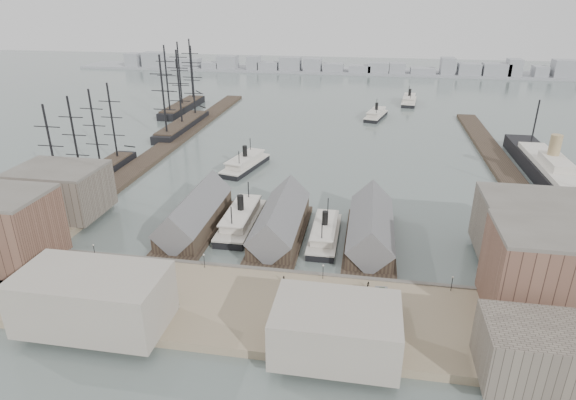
% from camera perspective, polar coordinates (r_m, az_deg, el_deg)
% --- Properties ---
extents(ground, '(900.00, 900.00, 0.00)m').
position_cam_1_polar(ground, '(127.63, -2.32, -7.76)').
color(ground, '#525F5B').
rests_on(ground, ground).
extents(quay, '(180.00, 30.00, 2.00)m').
position_cam_1_polar(quay, '(110.87, -4.52, -12.57)').
color(quay, '#857459').
rests_on(quay, ground).
extents(seawall, '(180.00, 1.20, 2.30)m').
position_cam_1_polar(seawall, '(122.70, -2.83, -8.54)').
color(seawall, '#59544C').
rests_on(seawall, ground).
extents(west_wharf, '(10.00, 220.00, 1.60)m').
position_cam_1_polar(west_wharf, '(235.29, -13.63, 6.64)').
color(west_wharf, '#2D231C').
rests_on(west_wharf, ground).
extents(east_wharf, '(10.00, 180.00, 1.60)m').
position_cam_1_polar(east_wharf, '(214.20, 24.04, 3.59)').
color(east_wharf, '#2D231C').
rests_on(east_wharf, ground).
extents(ferry_shed_west, '(14.00, 42.00, 12.60)m').
position_cam_1_polar(ferry_shed_west, '(146.60, -10.96, -1.81)').
color(ferry_shed_west, '#2D231C').
rests_on(ferry_shed_west, ground).
extents(ferry_shed_center, '(14.00, 42.00, 12.60)m').
position_cam_1_polar(ferry_shed_center, '(139.95, -0.92, -2.61)').
color(ferry_shed_center, '#2D231C').
rests_on(ferry_shed_center, ground).
extents(ferry_shed_east, '(14.00, 42.00, 12.60)m').
position_cam_1_polar(ferry_shed_east, '(137.95, 9.78, -3.38)').
color(ferry_shed_east, '#2D231C').
rests_on(ferry_shed_east, ground).
extents(warehouse_west_back, '(26.00, 20.00, 14.00)m').
position_cam_1_polar(warehouse_west_back, '(166.01, -25.33, 0.97)').
color(warehouse_west_back, '#60564C').
rests_on(warehouse_west_back, west_land).
extents(warehouse_east_front, '(30.00, 18.00, 19.00)m').
position_cam_1_polar(warehouse_east_front, '(117.14, 29.91, -7.77)').
color(warehouse_east_front, brown).
rests_on(warehouse_east_front, east_land).
extents(warehouse_east_back, '(28.00, 20.00, 15.00)m').
position_cam_1_polar(warehouse_east_back, '(141.28, 27.18, -2.94)').
color(warehouse_east_back, '#60564C').
rests_on(warehouse_east_back, east_land).
extents(street_bldg_center, '(24.00, 16.00, 10.00)m').
position_cam_1_polar(street_bldg_center, '(95.21, 5.70, -15.02)').
color(street_bldg_center, gray).
rests_on(street_bldg_center, quay).
extents(street_bldg_west, '(30.00, 16.00, 12.00)m').
position_cam_1_polar(street_bldg_west, '(108.69, -22.08, -10.80)').
color(street_bldg_west, gray).
rests_on(street_bldg_west, quay).
extents(street_bldg_east, '(18.00, 14.00, 11.00)m').
position_cam_1_polar(street_bldg_east, '(99.14, 27.10, -15.79)').
color(street_bldg_east, '#60564C').
rests_on(street_bldg_east, quay).
extents(lamp_post_far_w, '(0.44, 0.44, 3.92)m').
position_cam_1_polar(lamp_post_far_w, '(135.64, -22.03, -5.33)').
color(lamp_post_far_w, black).
rests_on(lamp_post_far_w, quay).
extents(lamp_post_near_w, '(0.44, 0.44, 3.92)m').
position_cam_1_polar(lamp_post_near_w, '(123.21, -9.93, -6.82)').
color(lamp_post_near_w, black).
rests_on(lamp_post_near_w, quay).
extents(lamp_post_near_e, '(0.44, 0.44, 3.92)m').
position_cam_1_polar(lamp_post_near_e, '(117.31, 4.18, -8.17)').
color(lamp_post_near_e, black).
rests_on(lamp_post_near_e, quay).
extents(lamp_post_far_e, '(0.44, 0.44, 3.92)m').
position_cam_1_polar(lamp_post_far_e, '(118.92, 18.90, -9.04)').
color(lamp_post_far_e, black).
rests_on(lamp_post_far_e, quay).
extents(far_shore, '(500.00, 40.00, 15.72)m').
position_cam_1_polar(far_shore, '(445.91, 6.65, 15.23)').
color(far_shore, gray).
rests_on(far_shore, ground).
extents(ferry_docked_west, '(9.15, 30.49, 10.89)m').
position_cam_1_polar(ferry_docked_west, '(147.40, -5.57, -2.22)').
color(ferry_docked_west, black).
rests_on(ferry_docked_west, ground).
extents(ferry_docked_east, '(7.96, 26.53, 9.47)m').
position_cam_1_polar(ferry_docked_east, '(139.51, 4.36, -3.88)').
color(ferry_docked_east, black).
rests_on(ferry_docked_east, ground).
extents(ferry_open_near, '(14.99, 29.90, 10.25)m').
position_cam_1_polar(ferry_open_near, '(196.25, -5.08, 4.39)').
color(ferry_open_near, black).
rests_on(ferry_open_near, ground).
extents(ferry_open_mid, '(13.95, 27.37, 9.37)m').
position_cam_1_polar(ferry_open_mid, '(282.45, 10.39, 9.95)').
color(ferry_open_mid, black).
rests_on(ferry_open_mid, ground).
extents(ferry_open_far, '(11.30, 28.89, 10.06)m').
position_cam_1_polar(ferry_open_far, '(325.00, 14.15, 11.40)').
color(ferry_open_far, black).
rests_on(ferry_open_far, ground).
extents(sailing_ship_near, '(8.21, 56.53, 33.73)m').
position_cam_1_polar(sailing_ship_near, '(196.13, -22.20, 2.70)').
color(sailing_ship_near, black).
rests_on(sailing_ship_near, ground).
extents(sailing_ship_mid, '(9.80, 56.62, 40.29)m').
position_cam_1_polar(sailing_ship_mid, '(258.64, -12.41, 8.72)').
color(sailing_ship_mid, black).
rests_on(sailing_ship_mid, ground).
extents(sailing_ship_far, '(9.74, 54.12, 40.05)m').
position_cam_1_polar(sailing_ship_far, '(303.33, -12.40, 10.84)').
color(sailing_ship_far, black).
rests_on(sailing_ship_far, ground).
extents(ocean_steamer, '(12.28, 89.74, 17.95)m').
position_cam_1_polar(ocean_steamer, '(207.18, 28.58, 3.01)').
color(ocean_steamer, black).
rests_on(ocean_steamer, ground).
extents(tram, '(3.58, 10.75, 3.76)m').
position_cam_1_polar(tram, '(107.57, 11.16, -12.36)').
color(tram, black).
rests_on(tram, quay).
extents(horse_cart_left, '(4.80, 3.32, 1.66)m').
position_cam_1_polar(horse_cart_left, '(130.42, -23.99, -7.82)').
color(horse_cart_left, black).
rests_on(horse_cart_left, quay).
extents(horse_cart_center, '(4.59, 3.69, 1.50)m').
position_cam_1_polar(horse_cart_center, '(115.82, -14.60, -10.54)').
color(horse_cart_center, black).
rests_on(horse_cart_center, quay).
extents(horse_cart_right, '(4.78, 2.17, 1.67)m').
position_cam_1_polar(horse_cart_right, '(103.34, 9.39, -14.65)').
color(horse_cart_right, black).
rests_on(horse_cart_right, quay).
extents(pedestrian_0, '(0.64, 0.73, 1.67)m').
position_cam_1_polar(pedestrian_0, '(132.05, -25.13, -7.63)').
color(pedestrian_0, black).
rests_on(pedestrian_0, quay).
extents(pedestrian_1, '(0.99, 1.00, 1.63)m').
position_cam_1_polar(pedestrian_1, '(121.48, -22.68, -9.99)').
color(pedestrian_1, black).
rests_on(pedestrian_1, quay).
extents(pedestrian_2, '(1.11, 1.18, 1.60)m').
position_cam_1_polar(pedestrian_2, '(123.48, -15.04, -8.28)').
color(pedestrian_2, black).
rests_on(pedestrian_2, quay).
extents(pedestrian_3, '(0.81, 1.07, 1.69)m').
position_cam_1_polar(pedestrian_3, '(110.59, -12.96, -12.11)').
color(pedestrian_3, black).
rests_on(pedestrian_3, quay).
extents(pedestrian_4, '(0.92, 1.00, 1.72)m').
position_cam_1_polar(pedestrian_4, '(116.67, -0.51, -9.36)').
color(pedestrian_4, black).
rests_on(pedestrian_4, quay).
extents(pedestrian_5, '(0.69, 0.78, 1.78)m').
position_cam_1_polar(pedestrian_5, '(105.94, 1.39, -13.16)').
color(pedestrian_5, black).
rests_on(pedestrian_5, quay).
extents(pedestrian_6, '(0.93, 1.01, 1.68)m').
position_cam_1_polar(pedestrian_6, '(116.19, 9.51, -9.89)').
color(pedestrian_6, black).
rests_on(pedestrian_6, quay).
extents(pedestrian_7, '(1.21, 1.14, 1.64)m').
position_cam_1_polar(pedestrian_7, '(104.60, 9.00, -14.09)').
color(pedestrian_7, black).
rests_on(pedestrian_7, quay).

